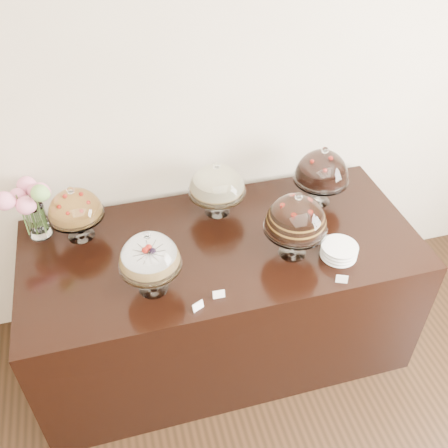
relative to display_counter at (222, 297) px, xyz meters
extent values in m
cube|color=beige|center=(0.16, 0.55, 1.05)|extent=(5.00, 0.04, 3.00)
cube|color=black|center=(0.00, 0.00, 0.00)|extent=(2.20, 1.00, 0.90)
cone|color=white|center=(-0.42, -0.24, 0.46)|extent=(0.15, 0.15, 0.02)
cylinder|color=white|center=(-0.42, -0.24, 0.54)|extent=(0.03, 0.03, 0.14)
cylinder|color=white|center=(-0.42, -0.24, 0.62)|extent=(0.31, 0.31, 0.01)
cylinder|color=tan|center=(-0.42, -0.24, 0.65)|extent=(0.24, 0.24, 0.06)
sphere|color=#B6190E|center=(-0.36, -0.22, 0.69)|extent=(0.02, 0.02, 0.02)
sphere|color=#B6190E|center=(-0.47, -0.19, 0.69)|extent=(0.02, 0.02, 0.02)
sphere|color=#B6190E|center=(-0.43, -0.30, 0.69)|extent=(0.02, 0.02, 0.02)
sphere|color=white|center=(-0.42, -0.24, 0.80)|extent=(0.04, 0.04, 0.04)
cone|color=white|center=(0.35, -0.18, 0.46)|extent=(0.15, 0.15, 0.02)
cylinder|color=white|center=(0.35, -0.18, 0.55)|extent=(0.03, 0.03, 0.15)
cylinder|color=white|center=(0.35, -0.18, 0.63)|extent=(0.34, 0.34, 0.01)
cylinder|color=black|center=(0.35, -0.18, 0.69)|extent=(0.25, 0.25, 0.10)
sphere|color=#B6190E|center=(0.41, -0.16, 0.75)|extent=(0.02, 0.02, 0.02)
sphere|color=#B6190E|center=(0.35, -0.11, 0.75)|extent=(0.02, 0.02, 0.02)
sphere|color=#B6190E|center=(0.28, -0.15, 0.75)|extent=(0.02, 0.02, 0.02)
sphere|color=#B6190E|center=(0.31, -0.23, 0.75)|extent=(0.02, 0.02, 0.02)
sphere|color=#B6190E|center=(0.39, -0.23, 0.75)|extent=(0.02, 0.02, 0.02)
sphere|color=white|center=(0.35, -0.18, 0.84)|extent=(0.04, 0.04, 0.04)
cone|color=white|center=(0.05, 0.28, 0.46)|extent=(0.15, 0.15, 0.02)
cylinder|color=white|center=(0.05, 0.28, 0.53)|extent=(0.03, 0.03, 0.12)
cylinder|color=white|center=(0.05, 0.28, 0.60)|extent=(0.34, 0.34, 0.01)
cylinder|color=beige|center=(0.05, 0.28, 0.64)|extent=(0.26, 0.26, 0.07)
sphere|color=white|center=(0.05, 0.28, 0.78)|extent=(0.04, 0.04, 0.04)
cone|color=white|center=(0.67, 0.22, 0.46)|extent=(0.15, 0.15, 0.02)
cylinder|color=white|center=(0.67, 0.22, 0.54)|extent=(0.03, 0.03, 0.13)
cylinder|color=white|center=(0.67, 0.22, 0.61)|extent=(0.33, 0.33, 0.01)
cylinder|color=black|center=(0.67, 0.22, 0.66)|extent=(0.26, 0.26, 0.08)
sphere|color=#B6190E|center=(0.74, 0.24, 0.71)|extent=(0.02, 0.02, 0.02)
sphere|color=#B6190E|center=(0.61, 0.27, 0.71)|extent=(0.02, 0.02, 0.02)
sphere|color=#B6190E|center=(0.65, 0.15, 0.71)|extent=(0.02, 0.02, 0.02)
sphere|color=white|center=(0.67, 0.22, 0.81)|extent=(0.04, 0.04, 0.04)
cone|color=white|center=(-0.75, 0.27, 0.46)|extent=(0.15, 0.15, 0.02)
cylinder|color=white|center=(-0.75, 0.27, 0.54)|extent=(0.03, 0.03, 0.12)
cylinder|color=white|center=(-0.75, 0.27, 0.61)|extent=(0.30, 0.30, 0.01)
cylinder|color=#B57D35|center=(-0.75, 0.27, 0.63)|extent=(0.25, 0.25, 0.04)
sphere|color=#B6190E|center=(-0.68, 0.29, 0.67)|extent=(0.02, 0.02, 0.02)
sphere|color=#B6190E|center=(-0.73, 0.33, 0.67)|extent=(0.02, 0.02, 0.02)
sphere|color=#B6190E|center=(-0.80, 0.31, 0.67)|extent=(0.02, 0.02, 0.02)
sphere|color=#B6190E|center=(-0.81, 0.25, 0.67)|extent=(0.02, 0.02, 0.02)
sphere|color=#B6190E|center=(-0.76, 0.20, 0.67)|extent=(0.02, 0.02, 0.02)
sphere|color=#B6190E|center=(-0.70, 0.22, 0.67)|extent=(0.02, 0.02, 0.02)
sphere|color=white|center=(-0.75, 0.27, 0.77)|extent=(0.04, 0.04, 0.04)
cylinder|color=white|center=(-0.97, 0.34, 0.55)|extent=(0.11, 0.11, 0.19)
cylinder|color=#476B2D|center=(-0.94, 0.34, 0.61)|extent=(0.01, 0.01, 0.25)
sphere|color=pink|center=(-0.91, 0.34, 0.74)|extent=(0.10, 0.10, 0.10)
cylinder|color=#476B2D|center=(-0.95, 0.36, 0.60)|extent=(0.01, 0.01, 0.23)
sphere|color=pink|center=(-0.94, 0.38, 0.72)|extent=(0.08, 0.08, 0.08)
cylinder|color=#476B2D|center=(-0.98, 0.40, 0.60)|extent=(0.01, 0.01, 0.22)
sphere|color=pink|center=(-0.99, 0.46, 0.71)|extent=(0.11, 0.11, 0.11)
cylinder|color=#476B2D|center=(-1.00, 0.36, 0.60)|extent=(0.01, 0.01, 0.23)
sphere|color=pink|center=(-1.03, 0.37, 0.72)|extent=(0.08, 0.08, 0.08)
cylinder|color=#476B2D|center=(-1.02, 0.31, 0.63)|extent=(0.01, 0.01, 0.27)
sphere|color=pink|center=(-1.08, 0.27, 0.76)|extent=(0.10, 0.10, 0.10)
cylinder|color=#476B2D|center=(-0.98, 0.31, 0.60)|extent=(0.01, 0.01, 0.23)
sphere|color=pink|center=(-0.99, 0.27, 0.72)|extent=(0.10, 0.10, 0.10)
cylinder|color=#476B2D|center=(-0.93, 0.29, 0.64)|extent=(0.01, 0.01, 0.30)
sphere|color=#74A751|center=(-0.90, 0.25, 0.79)|extent=(0.09, 0.09, 0.09)
cylinder|color=white|center=(0.58, -0.27, 0.45)|extent=(0.19, 0.19, 0.01)
cylinder|color=white|center=(0.58, -0.27, 0.47)|extent=(0.18, 0.18, 0.01)
cylinder|color=white|center=(0.58, -0.27, 0.48)|extent=(0.19, 0.19, 0.01)
cylinder|color=white|center=(0.58, -0.27, 0.49)|extent=(0.18, 0.18, 0.01)
cylinder|color=white|center=(0.58, -0.27, 0.50)|extent=(0.19, 0.19, 0.01)
cylinder|color=white|center=(0.58, -0.27, 0.51)|extent=(0.18, 0.18, 0.01)
cylinder|color=white|center=(0.58, -0.27, 0.52)|extent=(0.19, 0.19, 0.01)
cube|color=white|center=(-0.23, -0.43, 0.47)|extent=(0.06, 0.04, 0.04)
cube|color=white|center=(0.51, -0.44, 0.47)|extent=(0.06, 0.04, 0.04)
cube|color=white|center=(-0.12, -0.38, 0.47)|extent=(0.06, 0.02, 0.04)
camera|label=1|loc=(-0.52, -1.97, 2.32)|focal=40.00mm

